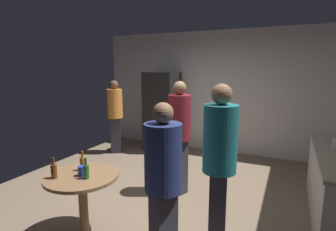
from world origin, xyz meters
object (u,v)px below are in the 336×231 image
object	(u,v)px
beer_bottle_amber	(83,163)
beer_bottle_green	(86,171)
refrigerator	(162,111)
person_in_maroon_shirt	(179,129)
foreground_table	(82,184)
beer_bottle_brown	(54,171)
person_in_navy_shirt	(163,175)
plastic_cup_blue	(82,171)
person_in_orange_shirt	(115,111)
person_in_teal_shirt	(220,156)

from	to	relation	value
beer_bottle_amber	beer_bottle_green	world-z (taller)	same
refrigerator	beer_bottle_amber	size ratio (longest dim) A/B	7.83
person_in_maroon_shirt	foreground_table	bearing A→B (deg)	0.73
person_in_maroon_shirt	refrigerator	bearing A→B (deg)	-125.47
beer_bottle_brown	foreground_table	bearing A→B (deg)	44.01
foreground_table	person_in_maroon_shirt	xyz separation A→B (m)	(0.55, 1.45, 0.37)
person_in_navy_shirt	person_in_maroon_shirt	world-z (taller)	person_in_maroon_shirt
beer_bottle_amber	person_in_navy_shirt	size ratio (longest dim) A/B	0.14
plastic_cup_blue	beer_bottle_green	bearing A→B (deg)	-20.38
beer_bottle_amber	beer_bottle_green	bearing A→B (deg)	-39.25
foreground_table	beer_bottle_amber	xyz separation A→B (m)	(-0.08, 0.11, 0.19)
refrigerator	foreground_table	bearing A→B (deg)	-78.65
beer_bottle_amber	person_in_orange_shirt	size ratio (longest dim) A/B	0.14
beer_bottle_green	foreground_table	bearing A→B (deg)	156.75
foreground_table	person_in_teal_shirt	size ratio (longest dim) A/B	0.46
beer_bottle_brown	person_in_navy_shirt	bearing A→B (deg)	6.58
beer_bottle_amber	person_in_teal_shirt	xyz separation A→B (m)	(1.49, 0.33, 0.21)
refrigerator	beer_bottle_green	size ratio (longest dim) A/B	7.83
refrigerator	person_in_maroon_shirt	bearing A→B (deg)	-57.05
foreground_table	beer_bottle_green	world-z (taller)	beer_bottle_green
plastic_cup_blue	beer_bottle_brown	bearing A→B (deg)	-140.99
beer_bottle_green	person_in_maroon_shirt	xyz separation A→B (m)	(0.44, 1.50, 0.18)
beer_bottle_amber	person_in_orange_shirt	xyz separation A→B (m)	(-1.41, 2.54, 0.13)
person_in_orange_shirt	beer_bottle_green	bearing A→B (deg)	0.14
foreground_table	refrigerator	bearing A→B (deg)	101.35
beer_bottle_amber	beer_bottle_brown	bearing A→B (deg)	-111.58
foreground_table	person_in_navy_shirt	xyz separation A→B (m)	(1.02, -0.05, 0.30)
plastic_cup_blue	person_in_orange_shirt	size ratio (longest dim) A/B	0.07
beer_bottle_green	person_in_orange_shirt	xyz separation A→B (m)	(-1.61, 2.70, 0.13)
person_in_teal_shirt	person_in_navy_shirt	bearing A→B (deg)	39.39
beer_bottle_brown	person_in_teal_shirt	xyz separation A→B (m)	(1.61, 0.63, 0.21)
refrigerator	beer_bottle_amber	xyz separation A→B (m)	(0.59, -3.23, -0.08)
beer_bottle_green	plastic_cup_blue	bearing A→B (deg)	159.62
person_in_navy_shirt	person_in_orange_shirt	xyz separation A→B (m)	(-2.51, 2.70, 0.02)
person_in_navy_shirt	person_in_teal_shirt	distance (m)	0.63
person_in_navy_shirt	person_in_orange_shirt	world-z (taller)	person_in_orange_shirt
refrigerator	plastic_cup_blue	world-z (taller)	refrigerator
beer_bottle_amber	person_in_maroon_shirt	size ratio (longest dim) A/B	0.13
person_in_orange_shirt	person_in_maroon_shirt	size ratio (longest dim) A/B	0.95
foreground_table	plastic_cup_blue	distance (m)	0.16
refrigerator	person_in_orange_shirt	bearing A→B (deg)	-139.72
refrigerator	beer_bottle_green	distance (m)	3.49
beer_bottle_amber	refrigerator	bearing A→B (deg)	100.39
person_in_navy_shirt	person_in_maroon_shirt	distance (m)	1.58
beer_bottle_brown	person_in_maroon_shirt	xyz separation A→B (m)	(0.75, 1.64, 0.18)
beer_bottle_brown	plastic_cup_blue	bearing A→B (deg)	39.01
plastic_cup_blue	person_in_maroon_shirt	xyz separation A→B (m)	(0.53, 1.47, 0.21)
beer_bottle_green	person_in_navy_shirt	distance (m)	0.91
person_in_navy_shirt	beer_bottle_green	bearing A→B (deg)	27.01
beer_bottle_amber	plastic_cup_blue	size ratio (longest dim) A/B	2.09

